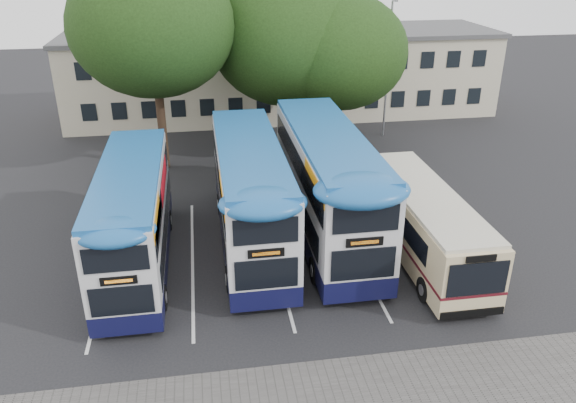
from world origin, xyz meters
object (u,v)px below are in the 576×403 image
(lamp_post, at_px, (388,62))
(bus_dd_right, at_px, (327,180))
(tree_left, at_px, (152,26))
(bus_dd_left, at_px, (133,213))
(tree_mid, at_px, (288,38))
(bus_dd_mid, at_px, (250,191))
(tree_right, at_px, (340,52))
(bus_single, at_px, (422,218))

(lamp_post, height_order, bus_dd_right, lamp_post)
(lamp_post, relative_size, tree_left, 0.76)
(lamp_post, height_order, tree_left, tree_left)
(bus_dd_left, distance_m, bus_dd_right, 8.42)
(tree_mid, bearing_deg, lamp_post, 12.93)
(lamp_post, distance_m, bus_dd_right, 15.49)
(tree_left, distance_m, bus_dd_right, 13.59)
(lamp_post, xyz_separation_m, bus_dd_mid, (-10.59, -13.81, -2.52))
(tree_left, relative_size, tree_mid, 1.08)
(tree_right, xyz_separation_m, bus_dd_left, (-11.38, -11.88, -3.99))
(lamp_post, height_order, tree_right, tree_right)
(bus_single, bearing_deg, bus_dd_right, 147.35)
(bus_dd_right, height_order, bus_single, bus_dd_right)
(lamp_post, xyz_separation_m, tree_right, (-4.06, -2.99, 1.27))
(tree_right, height_order, bus_dd_right, tree_right)
(lamp_post, height_order, bus_dd_left, lamp_post)
(tree_mid, bearing_deg, bus_dd_mid, -106.50)
(lamp_post, relative_size, bus_single, 0.91)
(bus_dd_mid, distance_m, bus_single, 7.45)
(tree_mid, height_order, bus_single, tree_mid)
(lamp_post, height_order, bus_single, lamp_post)
(tree_left, bearing_deg, tree_right, 3.75)
(tree_left, bearing_deg, bus_single, -47.25)
(lamp_post, bearing_deg, bus_dd_left, -136.09)
(tree_left, xyz_separation_m, tree_mid, (7.78, 2.09, -1.10))
(lamp_post, bearing_deg, bus_single, -102.41)
(tree_right, height_order, bus_dd_mid, tree_right)
(tree_left, height_order, bus_dd_left, tree_left)
(tree_left, xyz_separation_m, bus_dd_left, (-0.69, -11.18, -5.78))
(bus_dd_left, height_order, bus_dd_right, bus_dd_right)
(bus_dd_right, bearing_deg, lamp_post, 62.19)
(tree_mid, distance_m, bus_dd_mid, 13.50)
(tree_mid, height_order, tree_right, tree_mid)
(bus_dd_mid, bearing_deg, lamp_post, 52.50)
(bus_dd_left, height_order, bus_single, bus_dd_left)
(tree_right, relative_size, bus_dd_right, 0.83)
(lamp_post, xyz_separation_m, bus_dd_right, (-7.14, -13.54, -2.37))
(bus_dd_mid, bearing_deg, tree_right, 58.87)
(tree_right, distance_m, bus_dd_mid, 13.20)
(tree_right, xyz_separation_m, bus_dd_right, (-3.08, -10.55, -3.64))
(tree_left, relative_size, tree_right, 1.23)
(tree_mid, relative_size, bus_dd_left, 1.08)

